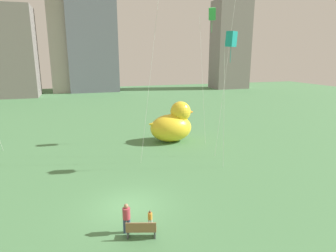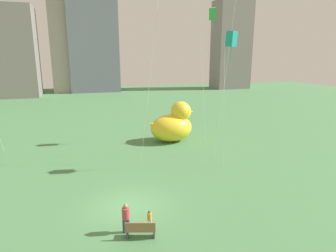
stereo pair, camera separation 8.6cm
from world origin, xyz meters
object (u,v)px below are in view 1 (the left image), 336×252
object	(u,v)px
person_adult	(127,217)
giant_inflatable_duck	(173,125)
person_child	(150,218)
kite_teal	(231,40)
kite_green	(212,15)
park_bench	(141,229)

from	to	relation	value
person_adult	giant_inflatable_duck	world-z (taller)	giant_inflatable_duck
person_child	giant_inflatable_duck	bearing A→B (deg)	67.34
person_child	kite_teal	xyz separation A→B (m)	(7.98, 6.71, 9.30)
kite_teal	kite_green	bearing A→B (deg)	75.85
park_bench	kite_teal	size ratio (longest dim) A/B	0.15
person_child	person_adult	bearing A→B (deg)	-176.35
person_adult	park_bench	bearing A→B (deg)	-48.74
person_adult	kite_teal	size ratio (longest dim) A/B	0.15
giant_inflatable_duck	kite_teal	distance (m)	11.43
person_adult	person_child	world-z (taller)	person_adult
park_bench	giant_inflatable_duck	bearing A→B (deg)	66.32
person_child	kite_teal	distance (m)	13.97
kite_green	kite_teal	bearing A→B (deg)	-104.15
person_child	giant_inflatable_duck	world-z (taller)	giant_inflatable_duck
giant_inflatable_duck	kite_teal	xyz separation A→B (m)	(1.90, -7.87, 8.06)
person_adult	person_child	distance (m)	1.27
giant_inflatable_duck	kite_teal	size ratio (longest dim) A/B	0.48
park_bench	kite_green	distance (m)	21.53
kite_teal	person_adult	bearing A→B (deg)	-143.62
person_child	kite_teal	bearing A→B (deg)	40.03
person_adult	kite_green	size ratio (longest dim) A/B	0.12
person_child	kite_green	distance (m)	20.69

